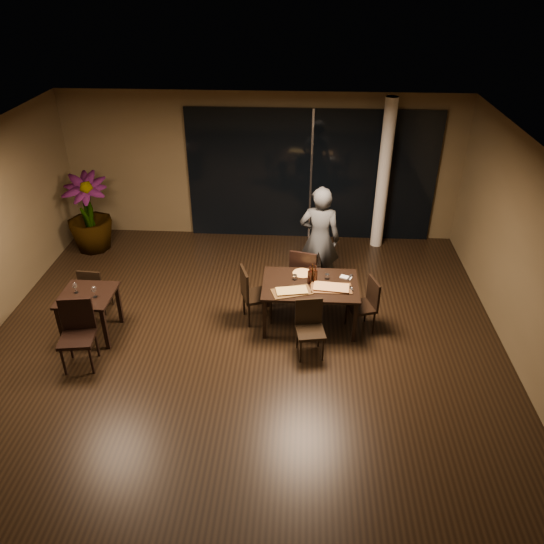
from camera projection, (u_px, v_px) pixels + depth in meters
The scene contains 31 objects.
ground at pixel (243, 351), 8.05m from camera, with size 8.00×8.00×0.00m, color black.
wall_back at pixel (262, 166), 10.76m from camera, with size 8.00×0.10×3.00m, color brown.
wall_right at pixel (541, 275), 7.08m from camera, with size 0.10×8.00×3.00m, color brown.
ceiling at pixel (236, 159), 6.51m from camera, with size 8.00×8.00×0.04m, color silver.
window_panel at pixel (311, 176), 10.71m from camera, with size 5.00×0.06×2.70m, color black.
column at pixel (383, 176), 10.29m from camera, with size 0.24×0.24×3.00m, color silver.
main_table at pixel (310, 288), 8.34m from camera, with size 1.50×1.00×0.75m.
side_table at pixel (88, 301), 8.11m from camera, with size 0.80×0.80×0.75m.
chair_main_far at pixel (304, 272), 9.00m from camera, with size 0.56×0.56×0.99m.
chair_main_near at pixel (310, 325), 7.81m from camera, with size 0.47×0.47×0.88m.
chair_main_left at pixel (252, 292), 8.48m from camera, with size 0.57×0.57×0.97m.
chair_main_right at pixel (366, 302), 8.31m from camera, with size 0.51×0.51×0.89m.
chair_side_far at pixel (94, 288), 8.72m from camera, with size 0.42×0.42×0.85m.
chair_side_near at pixel (77, 330), 7.57m from camera, with size 0.54×0.54×1.02m.
diner at pixel (320, 239), 9.15m from camera, with size 0.65×0.43×1.92m, color #313336.
potted_plant at pixel (88, 213), 10.50m from camera, with size 0.86×0.86×1.58m, color #1B501A.
pizza_board_left at pixel (292, 292), 8.09m from camera, with size 0.60×0.30×0.01m, color #442D15.
pizza_board_right at pixel (331, 288), 8.18m from camera, with size 0.63×0.31×0.01m, color #4E3019.
oblong_pizza_left at pixel (292, 291), 8.08m from camera, with size 0.46×0.21×0.02m, color maroon, non-canonical shape.
oblong_pizza_right at pixel (331, 287), 8.17m from camera, with size 0.53×0.24×0.02m, color maroon, non-canonical shape.
round_pizza at pixel (302, 273), 8.56m from camera, with size 0.30×0.30×0.01m, color red.
bottle_a at pixel (310, 275), 8.24m from camera, with size 0.07×0.07×0.30m, color black, non-canonical shape.
bottle_b at pixel (315, 274), 8.27m from camera, with size 0.07×0.07×0.30m, color black, non-canonical shape.
bottle_c at pixel (312, 272), 8.34m from camera, with size 0.06×0.06×0.28m, color black, non-canonical shape.
tumbler_left at pixel (295, 277), 8.39m from camera, with size 0.07×0.07×0.08m, color white.
tumbler_right at pixel (327, 277), 8.41m from camera, with size 0.07×0.07×0.08m, color white.
napkin_near at pixel (346, 288), 8.19m from camera, with size 0.18×0.10×0.01m, color white.
napkin_far at pixel (346, 277), 8.45m from camera, with size 0.18×0.10×0.01m, color white.
wine_glass_a at pixel (75, 288), 8.04m from camera, with size 0.07×0.07×0.16m, color white, non-canonical shape.
wine_glass_b at pixel (94, 292), 7.94m from camera, with size 0.08×0.08×0.17m, color white, non-canonical shape.
side_napkin at pixel (84, 301), 7.87m from camera, with size 0.18×0.11×0.01m, color silver.
Camera 1 is at (0.82, -6.26, 5.15)m, focal length 35.00 mm.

